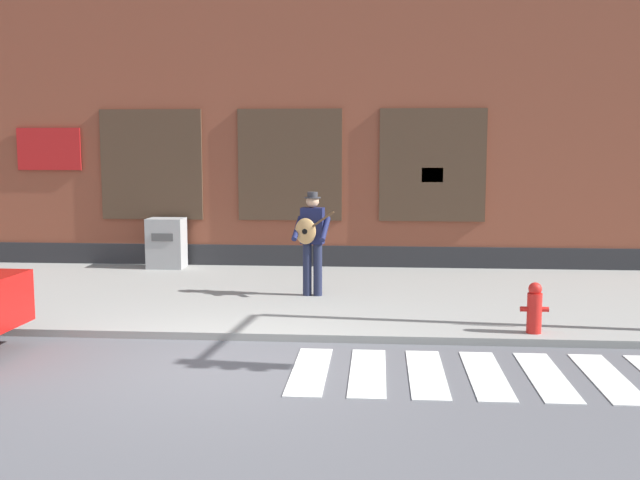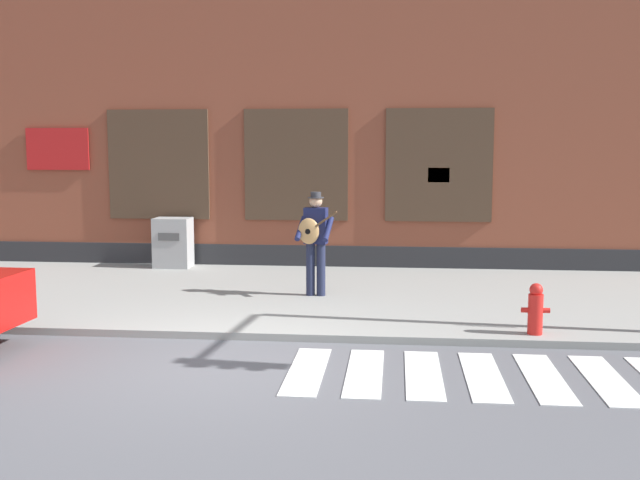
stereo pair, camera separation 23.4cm
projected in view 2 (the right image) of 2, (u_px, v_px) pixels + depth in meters
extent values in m
plane|color=#56565B|center=(220.00, 365.00, 9.06)|extent=(160.00, 160.00, 0.00)
cube|color=gray|center=(274.00, 295.00, 13.10)|extent=(28.00, 5.86, 0.11)
cube|color=brown|center=(307.00, 75.00, 17.45)|extent=(28.00, 4.00, 8.57)
cube|color=#28282B|center=(296.00, 258.00, 15.95)|extent=(28.00, 0.04, 0.55)
cube|color=#473323|center=(158.00, 165.00, 15.99)|extent=(2.19, 0.06, 2.33)
cube|color=black|center=(158.00, 165.00, 15.98)|extent=(2.07, 0.03, 2.21)
cube|color=#473323|center=(296.00, 165.00, 15.69)|extent=(2.19, 0.06, 2.33)
cube|color=black|center=(296.00, 165.00, 15.68)|extent=(2.07, 0.03, 2.21)
cube|color=#473323|center=(439.00, 165.00, 15.39)|extent=(2.19, 0.06, 2.33)
cube|color=black|center=(439.00, 165.00, 15.38)|extent=(2.07, 0.03, 2.21)
cube|color=red|center=(58.00, 149.00, 16.17)|extent=(1.40, 0.04, 0.90)
cube|color=yellow|center=(439.00, 175.00, 15.40)|extent=(0.44, 0.02, 0.30)
cube|color=silver|center=(307.00, 371.00, 8.82)|extent=(0.42, 1.90, 0.01)
cube|color=silver|center=(365.00, 372.00, 8.75)|extent=(0.42, 1.90, 0.01)
cube|color=silver|center=(423.00, 374.00, 8.69)|extent=(0.42, 1.90, 0.01)
cube|color=silver|center=(483.00, 376.00, 8.62)|extent=(0.42, 1.90, 0.01)
cube|color=silver|center=(544.00, 378.00, 8.55)|extent=(0.42, 1.90, 0.01)
cube|color=silver|center=(605.00, 380.00, 8.48)|extent=(0.42, 1.90, 0.01)
cube|color=silver|center=(19.00, 293.00, 9.76)|extent=(0.07, 0.24, 0.12)
cylinder|color=#1E233D|center=(321.00, 270.00, 12.73)|extent=(0.15, 0.15, 0.89)
cylinder|color=#1E233D|center=(310.00, 269.00, 12.75)|extent=(0.15, 0.15, 0.89)
cube|color=#191E47|center=(316.00, 226.00, 12.66)|extent=(0.41, 0.27, 0.61)
sphere|color=tan|center=(316.00, 201.00, 12.61)|extent=(0.22, 0.22, 0.22)
cylinder|color=#333338|center=(316.00, 198.00, 12.60)|extent=(0.27, 0.27, 0.02)
cylinder|color=#333338|center=(316.00, 195.00, 12.59)|extent=(0.18, 0.18, 0.09)
cylinder|color=#191E47|center=(328.00, 229.00, 12.51)|extent=(0.16, 0.52, 0.39)
cylinder|color=#191E47|center=(301.00, 228.00, 12.62)|extent=(0.16, 0.52, 0.39)
ellipsoid|color=tan|center=(309.00, 231.00, 12.51)|extent=(0.37, 0.17, 0.44)
cylinder|color=black|center=(308.00, 232.00, 12.45)|extent=(0.09, 0.02, 0.09)
cylinder|color=brown|center=(323.00, 221.00, 12.41)|extent=(0.47, 0.10, 0.34)
cube|color=#9E9E9E|center=(173.00, 243.00, 15.74)|extent=(0.75, 0.55, 1.04)
cube|color=#4C4C4C|center=(169.00, 237.00, 15.44)|extent=(0.45, 0.02, 0.16)
cylinder|color=red|center=(535.00, 314.00, 10.11)|extent=(0.20, 0.20, 0.55)
sphere|color=red|center=(536.00, 290.00, 10.07)|extent=(0.18, 0.18, 0.18)
cylinder|color=red|center=(525.00, 310.00, 10.12)|extent=(0.10, 0.07, 0.07)
cylinder|color=red|center=(546.00, 310.00, 10.09)|extent=(0.10, 0.07, 0.07)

